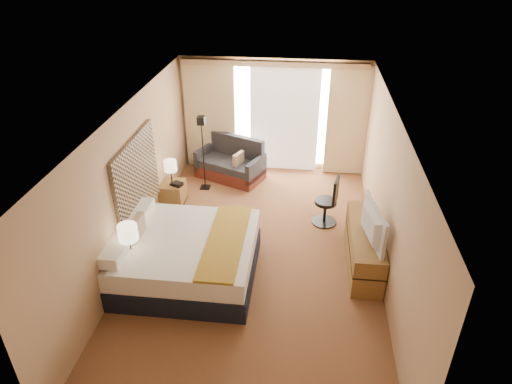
# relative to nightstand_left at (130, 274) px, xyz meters

# --- Properties ---
(floor) EXTENTS (4.20, 7.00, 0.02)m
(floor) POSITION_rel_nightstand_left_xyz_m (1.87, 1.05, -0.28)
(floor) COLOR #572119
(floor) RESTS_ON ground
(ceiling) EXTENTS (4.20, 7.00, 0.02)m
(ceiling) POSITION_rel_nightstand_left_xyz_m (1.87, 1.05, 2.33)
(ceiling) COLOR beige
(ceiling) RESTS_ON wall_back
(wall_back) EXTENTS (4.20, 0.02, 2.60)m
(wall_back) POSITION_rel_nightstand_left_xyz_m (1.87, 4.55, 1.02)
(wall_back) COLOR tan
(wall_back) RESTS_ON ground
(wall_front) EXTENTS (4.20, 0.02, 2.60)m
(wall_front) POSITION_rel_nightstand_left_xyz_m (1.87, -2.45, 1.02)
(wall_front) COLOR tan
(wall_front) RESTS_ON ground
(wall_left) EXTENTS (0.02, 7.00, 2.60)m
(wall_left) POSITION_rel_nightstand_left_xyz_m (-0.23, 1.05, 1.02)
(wall_left) COLOR tan
(wall_left) RESTS_ON ground
(wall_right) EXTENTS (0.02, 7.00, 2.60)m
(wall_right) POSITION_rel_nightstand_left_xyz_m (3.97, 1.05, 1.02)
(wall_right) COLOR tan
(wall_right) RESTS_ON ground
(headboard) EXTENTS (0.06, 1.85, 1.50)m
(headboard) POSITION_rel_nightstand_left_xyz_m (-0.19, 1.25, 1.01)
(headboard) COLOR black
(headboard) RESTS_ON wall_left
(nightstand_left) EXTENTS (0.45, 0.52, 0.55)m
(nightstand_left) POSITION_rel_nightstand_left_xyz_m (0.00, 0.00, 0.00)
(nightstand_left) COLOR olive
(nightstand_left) RESTS_ON floor
(nightstand_right) EXTENTS (0.45, 0.52, 0.55)m
(nightstand_right) POSITION_rel_nightstand_left_xyz_m (0.00, 2.50, 0.00)
(nightstand_right) COLOR olive
(nightstand_right) RESTS_ON floor
(media_dresser) EXTENTS (0.50, 1.80, 0.70)m
(media_dresser) POSITION_rel_nightstand_left_xyz_m (3.70, 1.05, 0.07)
(media_dresser) COLOR olive
(media_dresser) RESTS_ON floor
(window) EXTENTS (2.30, 0.02, 2.30)m
(window) POSITION_rel_nightstand_left_xyz_m (2.12, 4.52, 1.04)
(window) COLOR white
(window) RESTS_ON wall_back
(curtains) EXTENTS (4.12, 0.19, 2.56)m
(curtains) POSITION_rel_nightstand_left_xyz_m (1.87, 4.44, 1.13)
(curtains) COLOR beige
(curtains) RESTS_ON floor
(bed) EXTENTS (2.19, 2.00, 1.06)m
(bed) POSITION_rel_nightstand_left_xyz_m (0.81, 0.41, 0.11)
(bed) COLOR black
(bed) RESTS_ON floor
(loveseat) EXTENTS (1.67, 1.31, 0.92)m
(loveseat) POSITION_rel_nightstand_left_xyz_m (0.97, 3.94, 0.03)
(loveseat) COLOR #552018
(loveseat) RESTS_ON floor
(floor_lamp) EXTENTS (0.21, 0.21, 1.67)m
(floor_lamp) POSITION_rel_nightstand_left_xyz_m (0.47, 3.35, 0.91)
(floor_lamp) COLOR black
(floor_lamp) RESTS_ON floor
(desk_chair) EXTENTS (0.48, 0.48, 0.99)m
(desk_chair) POSITION_rel_nightstand_left_xyz_m (3.13, 2.24, 0.16)
(desk_chair) COLOR black
(desk_chair) RESTS_ON floor
(lamp_left) EXTENTS (0.30, 0.30, 0.63)m
(lamp_left) POSITION_rel_nightstand_left_xyz_m (0.06, 0.05, 0.76)
(lamp_left) COLOR black
(lamp_left) RESTS_ON nightstand_left
(lamp_right) EXTENTS (0.25, 0.25, 0.53)m
(lamp_right) POSITION_rel_nightstand_left_xyz_m (0.02, 2.44, 0.69)
(lamp_right) COLOR black
(lamp_right) RESTS_ON nightstand_right
(tissue_box) EXTENTS (0.16, 0.16, 0.11)m
(tissue_box) POSITION_rel_nightstand_left_xyz_m (0.01, -0.08, 0.33)
(tissue_box) COLOR #8DB8DA
(tissue_box) RESTS_ON nightstand_left
(telephone) EXTENTS (0.23, 0.21, 0.07)m
(telephone) POSITION_rel_nightstand_left_xyz_m (0.14, 2.40, 0.31)
(telephone) COLOR black
(telephone) RESTS_ON nightstand_right
(television) EXTENTS (0.33, 1.08, 0.62)m
(television) POSITION_rel_nightstand_left_xyz_m (3.65, 0.76, 0.73)
(television) COLOR black
(television) RESTS_ON media_dresser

